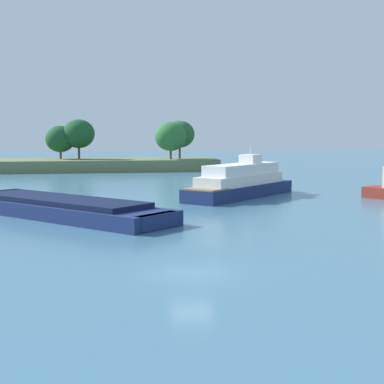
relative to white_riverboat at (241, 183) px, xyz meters
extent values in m
plane|color=teal|center=(-12.27, -37.53, -1.81)|extent=(400.00, 400.00, 0.00)
cube|color=#66754C|center=(-28.94, 52.35, -0.63)|extent=(71.86, 14.50, 2.36)
cylinder|color=#513823|center=(-25.31, 54.04, 1.41)|extent=(0.44, 0.44, 1.72)
ellipsoid|color=#194C23|center=(-25.31, 54.04, 4.73)|extent=(6.14, 6.14, 5.53)
cylinder|color=#513823|center=(-21.50, 53.44, 1.85)|extent=(0.44, 0.44, 2.60)
ellipsoid|color=#194C23|center=(-21.50, 53.44, 5.81)|extent=(6.65, 6.65, 5.98)
cylinder|color=#513823|center=(-2.68, 49.41, 1.58)|extent=(0.44, 0.44, 2.06)
ellipsoid|color=#2D6B33|center=(-2.68, 49.41, 5.27)|extent=(6.66, 6.66, 5.99)
cylinder|color=#513823|center=(-0.51, 51.63, 1.86)|extent=(0.44, 0.44, 2.63)
ellipsoid|color=#235B28|center=(-0.51, 51.63, 5.70)|extent=(6.33, 6.33, 5.70)
cube|color=navy|center=(-0.05, -0.05, -1.03)|extent=(16.90, 16.94, 1.56)
cube|color=white|center=(-0.05, -0.05, 0.40)|extent=(13.41, 13.44, 1.30)
cube|color=white|center=(0.24, 0.24, 1.70)|extent=(11.65, 11.68, 1.30)
cube|color=white|center=(1.66, 1.66, 2.90)|extent=(3.17, 3.17, 1.10)
cube|color=#937551|center=(-5.49, -5.51, -0.17)|extent=(5.41, 5.40, 0.16)
cylinder|color=silver|center=(1.66, 1.66, 4.15)|extent=(0.10, 0.10, 1.40)
cube|color=navy|center=(-22.58, -12.08, -1.13)|extent=(24.61, 25.69, 1.37)
cube|color=#0F1834|center=(-21.55, -13.17, -0.19)|extent=(17.91, 18.62, 0.50)
cube|color=navy|center=(-12.82, -22.50, -1.06)|extent=(4.03, 3.85, 1.23)
camera|label=1|loc=(-17.54, -70.53, 6.50)|focal=54.49mm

